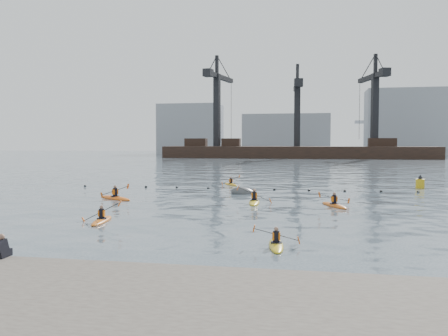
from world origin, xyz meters
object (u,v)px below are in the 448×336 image
at_px(kayaker_4, 334,205).
at_px(kayaker_1, 276,244).
at_px(nav_buoy, 420,183).
at_px(kayaker_3, 254,201).
at_px(kayaker_2, 115,197).
at_px(mooring_buoy, 244,194).
at_px(kayaker_0, 102,220).
at_px(kayaker_5, 231,184).

bearing_deg(kayaker_4, kayaker_1, 53.32).
bearing_deg(nav_buoy, kayaker_1, -112.42).
bearing_deg(kayaker_3, kayaker_2, 172.26).
bearing_deg(kayaker_2, mooring_buoy, -26.34).
bearing_deg(kayaker_3, kayaker_0, -132.67).
relative_size(kayaker_0, kayaker_2, 0.91).
bearing_deg(kayaker_0, mooring_buoy, 61.80).
xyz_separation_m(kayaker_4, mooring_buoy, (-6.95, 6.49, -0.10)).
bearing_deg(kayaker_5, kayaker_1, -109.32).
distance_m(kayaker_4, kayaker_5, 16.96).
bearing_deg(kayaker_3, kayaker_4, -12.90).
height_order(kayaker_3, mooring_buoy, kayaker_3).
xyz_separation_m(kayaker_2, nav_buoy, (24.09, 13.07, 0.32)).
height_order(kayaker_0, kayaker_5, kayaker_0).
relative_size(kayaker_3, kayaker_4, 1.09).
distance_m(kayaker_0, kayaker_2, 10.20).
relative_size(kayaker_5, mooring_buoy, 1.30).
bearing_deg(nav_buoy, mooring_buoy, -153.14).
bearing_deg(kayaker_4, kayaker_5, -80.80).
height_order(kayaker_0, kayaker_1, kayaker_0).
relative_size(kayaker_1, kayaker_2, 0.84).
distance_m(kayaker_5, mooring_buoy, 8.03).
distance_m(kayaker_3, nav_buoy, 19.21).
relative_size(kayaker_4, nav_buoy, 2.32).
bearing_deg(kayaker_5, kayaker_4, -89.56).
distance_m(kayaker_2, mooring_buoy, 10.33).
relative_size(kayaker_2, kayaker_4, 1.04).
bearing_deg(mooring_buoy, kayaker_3, -74.63).
bearing_deg(kayaker_3, kayaker_1, -84.64).
relative_size(kayaker_2, kayaker_3, 0.96).
bearing_deg(kayaker_0, nav_buoy, 39.34).
height_order(mooring_buoy, nav_buoy, nav_buoy).
distance_m(kayaker_5, nav_buoy, 17.64).
distance_m(kayaker_4, mooring_buoy, 9.51).
bearing_deg(kayaker_4, kayaker_2, -28.34).
xyz_separation_m(kayaker_0, mooring_buoy, (5.40, 14.95, -0.09)).
xyz_separation_m(kayaker_4, nav_buoy, (8.30, 14.22, 0.33)).
bearing_deg(mooring_buoy, kayaker_4, -43.04).
height_order(kayaker_4, kayaker_5, kayaker_4).
xyz_separation_m(kayaker_5, nav_buoy, (17.63, 0.05, 0.34)).
bearing_deg(mooring_buoy, nav_buoy, 26.86).
bearing_deg(kayaker_3, kayaker_5, 101.10).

